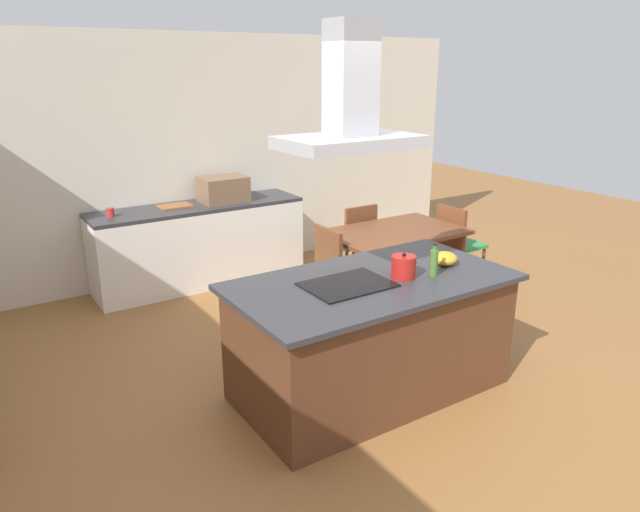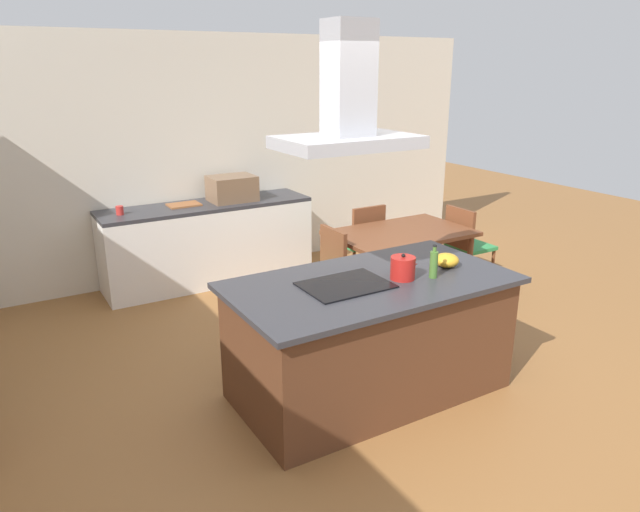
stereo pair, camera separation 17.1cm
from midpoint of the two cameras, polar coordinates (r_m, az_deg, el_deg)
The scene contains 16 objects.
ground at distance 5.72m, azimuth -5.32°, elevation -6.32°, with size 16.00×16.00×0.00m, color #936033.
wall_back at distance 6.88m, azimuth -12.60°, elevation 9.30°, with size 7.20×0.10×2.70m, color beige.
kitchen_island at distance 4.37m, azimuth 3.86°, elevation -7.79°, with size 2.05×1.10×0.90m.
cooktop at distance 4.07m, azimuth 1.50°, elevation -2.82°, with size 0.60×0.44×0.01m, color black.
tea_kettle at distance 4.23m, azimuth 7.01°, elevation -1.05°, with size 0.23×0.18×0.19m.
olive_oil_bottle at distance 4.28m, azimuth 9.92°, elevation -0.62°, with size 0.06×0.06×0.25m.
mixing_bowl at distance 4.55m, azimuth 11.05°, elevation -0.25°, with size 0.19×0.19×0.10m, color gold.
back_counter at distance 6.68m, azimuth -12.37°, elevation 1.11°, with size 2.32×0.62×0.90m.
countertop_microwave at distance 6.65m, azimuth -10.17°, elevation 6.43°, with size 0.50×0.38×0.28m, color brown.
coffee_mug_red at distance 6.29m, azimuth -20.51°, elevation 4.00°, with size 0.08×0.08×0.09m, color red.
cutting_board at distance 6.53m, azimuth -14.70°, elevation 4.73°, with size 0.34×0.24×0.02m, color #995B33.
dining_table at distance 6.03m, azimuth 6.40°, elevation 1.73°, with size 1.40×0.90×0.75m.
chair_facing_back_wall at distance 6.58m, azimuth 2.69°, elevation 1.79°, with size 0.42×0.42×0.89m.
chair_at_left_end at distance 5.57m, azimuth -0.98°, elevation -1.29°, with size 0.42×0.42×0.89m.
chair_at_right_end at distance 6.67m, azimuth 12.46°, elevation 1.61°, with size 0.42×0.42×0.89m.
range_hood at distance 3.81m, azimuth 1.66°, elevation 14.22°, with size 0.90×0.55×0.78m.
Camera 1 is at (-2.46, -3.08, 2.37)m, focal length 32.82 mm.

